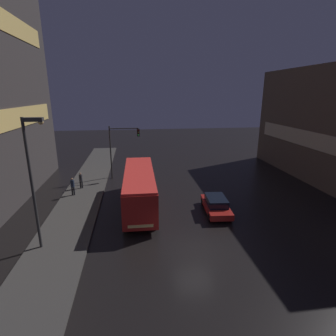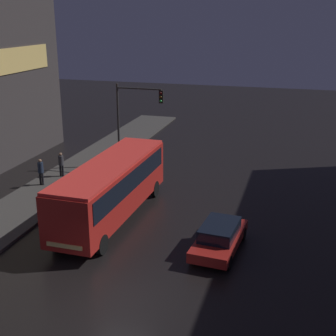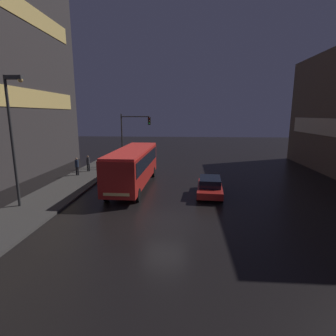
% 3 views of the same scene
% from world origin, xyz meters
% --- Properties ---
extents(ground_plane, '(120.00, 120.00, 0.00)m').
position_xyz_m(ground_plane, '(0.00, 0.00, 0.00)').
color(ground_plane, black).
extents(sidewalk_left, '(4.00, 48.00, 0.15)m').
position_xyz_m(sidewalk_left, '(-9.00, 10.00, 0.07)').
color(sidewalk_left, '#3D3A38').
rests_on(sidewalk_left, ground).
extents(bus_near, '(2.82, 10.79, 3.35)m').
position_xyz_m(bus_near, '(-3.37, 7.35, 2.06)').
color(bus_near, '#AD1E19').
rests_on(bus_near, ground).
extents(car_taxi, '(2.22, 4.66, 1.41)m').
position_xyz_m(car_taxi, '(3.10, 5.34, 0.73)').
color(car_taxi, maroon).
rests_on(car_taxi, ground).
extents(pedestrian_near, '(0.52, 0.52, 1.72)m').
position_xyz_m(pedestrian_near, '(-9.45, 12.71, 1.16)').
color(pedestrian_near, black).
rests_on(pedestrian_near, sidewalk_left).
extents(pedestrian_mid, '(0.39, 0.39, 1.79)m').
position_xyz_m(pedestrian_mid, '(-9.88, 10.76, 1.21)').
color(pedestrian_mid, black).
rests_on(pedestrian_mid, sidewalk_left).
extents(traffic_light_main, '(3.55, 0.35, 6.31)m').
position_xyz_m(traffic_light_main, '(-5.25, 16.14, 4.29)').
color(traffic_light_main, '#2D2D2D').
rests_on(traffic_light_main, ground).
extents(street_lamp_sidewalk, '(1.25, 0.36, 8.50)m').
position_xyz_m(street_lamp_sidewalk, '(-9.85, 1.55, 5.69)').
color(street_lamp_sidewalk, '#2D2D2D').
rests_on(street_lamp_sidewalk, sidewalk_left).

